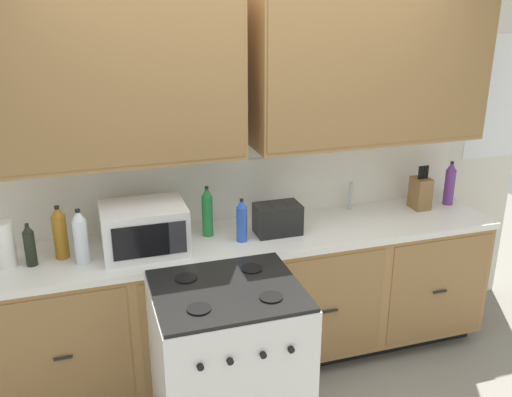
# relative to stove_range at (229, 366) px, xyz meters

# --- Properties ---
(ground_plane) EXTENTS (8.00, 8.00, 0.00)m
(ground_plane) POSITION_rel_stove_range_xyz_m (0.34, 0.33, -0.47)
(ground_plane) COLOR gray
(wall_unit) EXTENTS (4.36, 0.40, 2.48)m
(wall_unit) POSITION_rel_stove_range_xyz_m (0.35, 0.83, 1.20)
(wall_unit) COLOR silver
(wall_unit) RESTS_ON ground_plane
(counter_run) EXTENTS (3.19, 0.64, 0.93)m
(counter_run) POSITION_rel_stove_range_xyz_m (0.34, 0.63, 0.01)
(counter_run) COLOR black
(counter_run) RESTS_ON ground_plane
(stove_range) EXTENTS (0.76, 0.68, 0.95)m
(stove_range) POSITION_rel_stove_range_xyz_m (0.00, 0.00, 0.00)
(stove_range) COLOR white
(stove_range) RESTS_ON ground_plane
(microwave) EXTENTS (0.48, 0.37, 0.28)m
(microwave) POSITION_rel_stove_range_xyz_m (-0.33, 0.60, 0.60)
(microwave) COLOR white
(microwave) RESTS_ON counter_run
(toaster) EXTENTS (0.28, 0.18, 0.19)m
(toaster) POSITION_rel_stove_range_xyz_m (0.49, 0.61, 0.55)
(toaster) COLOR black
(toaster) RESTS_ON counter_run
(knife_block) EXTENTS (0.11, 0.14, 0.31)m
(knife_block) POSITION_rel_stove_range_xyz_m (1.58, 0.72, 0.57)
(knife_block) COLOR olive
(knife_block) RESTS_ON counter_run
(sink_faucet) EXTENTS (0.02, 0.02, 0.20)m
(sink_faucet) POSITION_rel_stove_range_xyz_m (1.10, 0.84, 0.56)
(sink_faucet) COLOR #B2B5BA
(sink_faucet) RESTS_ON counter_run
(paper_towel_roll) EXTENTS (0.12, 0.12, 0.26)m
(paper_towel_roll) POSITION_rel_stove_range_xyz_m (-1.09, 0.64, 0.59)
(paper_towel_roll) COLOR white
(paper_towel_roll) RESTS_ON counter_run
(bottle_violet) EXTENTS (0.07, 0.07, 0.31)m
(bottle_violet) POSITION_rel_stove_range_xyz_m (1.82, 0.73, 0.61)
(bottle_violet) COLOR #663384
(bottle_violet) RESTS_ON counter_run
(bottle_blue) EXTENTS (0.07, 0.07, 0.27)m
(bottle_blue) POSITION_rel_stove_range_xyz_m (0.24, 0.56, 0.59)
(bottle_blue) COLOR blue
(bottle_blue) RESTS_ON counter_run
(bottle_dark) EXTENTS (0.06, 0.06, 0.25)m
(bottle_dark) POSITION_rel_stove_range_xyz_m (-0.96, 0.61, 0.58)
(bottle_dark) COLOR black
(bottle_dark) RESTS_ON counter_run
(bottle_amber) EXTENTS (0.08, 0.08, 0.31)m
(bottle_amber) POSITION_rel_stove_range_xyz_m (-0.79, 0.65, 0.61)
(bottle_amber) COLOR #9E6619
(bottle_amber) RESTS_ON counter_run
(bottle_clear) EXTENTS (0.08, 0.08, 0.32)m
(bottle_clear) POSITION_rel_stove_range_xyz_m (-0.69, 0.55, 0.61)
(bottle_clear) COLOR silver
(bottle_clear) RESTS_ON counter_run
(bottle_green) EXTENTS (0.07, 0.07, 0.32)m
(bottle_green) POSITION_rel_stove_range_xyz_m (0.07, 0.71, 0.61)
(bottle_green) COLOR #237A38
(bottle_green) RESTS_ON counter_run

